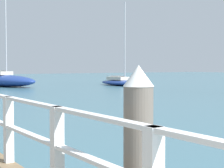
# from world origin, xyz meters

# --- Properties ---
(dock_piling_near) EXTENTS (0.29, 0.29, 1.78)m
(dock_piling_near) POSITION_xyz_m (1.52, 3.14, 0.90)
(dock_piling_near) COLOR #6B6056
(dock_piling_near) RESTS_ON ground_plane
(boat_0) EXTENTS (2.29, 5.87, 7.37)m
(boat_0) POSITION_xyz_m (18.83, 28.25, 0.33)
(boat_0) COLOR navy
(boat_0) RESTS_ON ground_plane
(boat_1) EXTENTS (4.59, 8.23, 8.39)m
(boat_1) POSITION_xyz_m (9.56, 32.76, 0.55)
(boat_1) COLOR navy
(boat_1) RESTS_ON ground_plane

